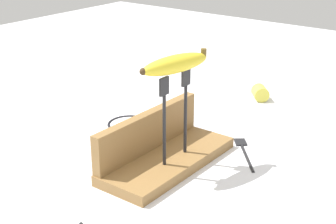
# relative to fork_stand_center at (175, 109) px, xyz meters

# --- Properties ---
(ground_plane) EXTENTS (3.00, 3.00, 0.00)m
(ground_plane) POSITION_rel_fork_stand_center_xyz_m (0.00, 0.02, -0.14)
(ground_plane) COLOR silver
(wooden_board) EXTENTS (0.33, 0.13, 0.02)m
(wooden_board) POSITION_rel_fork_stand_center_xyz_m (0.00, 0.02, -0.12)
(wooden_board) COLOR olive
(wooden_board) RESTS_ON ground
(board_backstop) EXTENTS (0.32, 0.02, 0.09)m
(board_backstop) POSITION_rel_fork_stand_center_xyz_m (0.00, 0.07, -0.07)
(board_backstop) COLOR olive
(board_backstop) RESTS_ON wooden_board
(fork_stand_center) EXTENTS (0.10, 0.01, 0.19)m
(fork_stand_center) POSITION_rel_fork_stand_center_xyz_m (0.00, 0.00, 0.00)
(fork_stand_center) COLOR black
(fork_stand_center) RESTS_ON wooden_board
(banana_raised_center) EXTENTS (0.17, 0.07, 0.04)m
(banana_raised_center) POSITION_rel_fork_stand_center_xyz_m (-0.00, 0.00, 0.09)
(banana_raised_center) COLOR yellow
(banana_raised_center) RESTS_ON fork_stand_center
(fork_fallen_near) EXTENTS (0.14, 0.12, 0.01)m
(fork_fallen_near) POSITION_rel_fork_stand_center_xyz_m (0.16, -0.08, -0.13)
(fork_fallen_near) COLOR black
(fork_fallen_near) RESTS_ON ground
(banana_chunk_far) EXTENTS (0.06, 0.06, 0.04)m
(banana_chunk_far) POSITION_rel_fork_stand_center_xyz_m (0.48, 0.05, -0.11)
(banana_chunk_far) COLOR #DBD147
(banana_chunk_far) RESTS_ON ground
(wire_coil) EXTENTS (0.11, 0.11, 0.01)m
(wire_coil) POSITION_rel_fork_stand_center_xyz_m (0.12, 0.23, -0.13)
(wire_coil) COLOR black
(wire_coil) RESTS_ON ground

